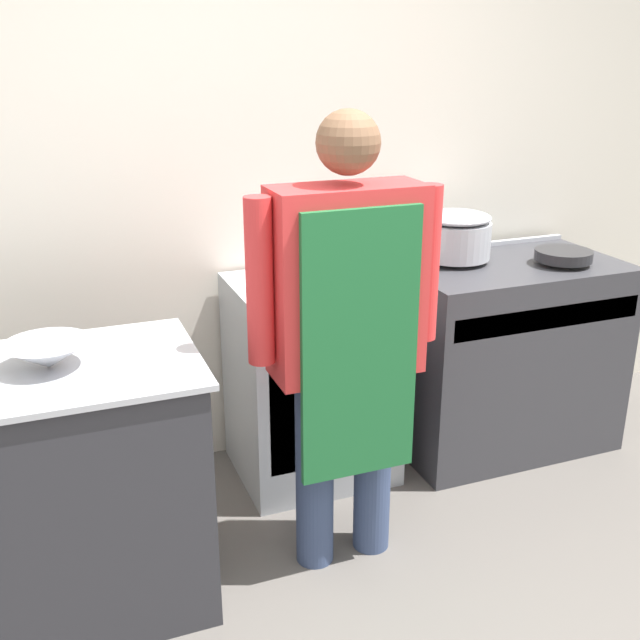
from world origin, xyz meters
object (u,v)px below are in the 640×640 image
at_px(mixing_bowl, 48,355).
at_px(saute_pan, 563,255).
at_px(stove, 502,354).
at_px(stock_pot, 455,234).
at_px(fridge_unit, 311,380).
at_px(person_cook, 347,321).

distance_m(mixing_bowl, saute_pan, 2.25).
bearing_deg(mixing_bowl, stove, 12.83).
xyz_separation_m(stove, stock_pot, (-0.23, 0.11, 0.58)).
xyz_separation_m(stove, saute_pan, (0.20, -0.11, 0.49)).
bearing_deg(saute_pan, stock_pot, 152.84).
bearing_deg(stove, fridge_unit, 176.38).
distance_m(mixing_bowl, stock_pot, 1.88).
distance_m(stove, mixing_bowl, 2.13).
bearing_deg(mixing_bowl, stock_pot, 17.75).
xyz_separation_m(fridge_unit, person_cook, (-0.10, -0.62, 0.50)).
bearing_deg(fridge_unit, stock_pot, 4.17).
bearing_deg(saute_pan, mixing_bowl, -171.07).
distance_m(fridge_unit, person_cook, 0.80).
xyz_separation_m(mixing_bowl, stock_pot, (1.79, 0.57, 0.10)).
relative_size(stove, stock_pot, 3.16).
height_order(mixing_bowl, stock_pot, stock_pot).
bearing_deg(person_cook, fridge_unit, 80.79).
xyz_separation_m(stock_pot, saute_pan, (0.44, -0.22, -0.08)).
distance_m(stock_pot, saute_pan, 0.50).
distance_m(stove, fridge_unit, 0.95).
height_order(stove, stock_pot, stock_pot).
bearing_deg(stove, person_cook, -152.06).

